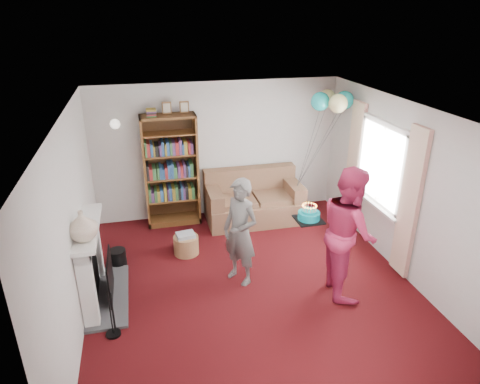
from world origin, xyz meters
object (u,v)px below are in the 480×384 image
object	(u,v)px
bookcase	(171,172)
person_magenta	(349,231)
person_striped	(240,232)
birthday_cake	(309,216)
sofa	(253,201)

from	to	relation	value
bookcase	person_magenta	bearing A→B (deg)	-51.50
person_striped	birthday_cake	distance (m)	0.99
sofa	person_magenta	bearing A→B (deg)	-74.41
bookcase	birthday_cake	size ratio (longest dim) A/B	6.35
bookcase	person_striped	xyz separation A→B (m)	(0.76, -2.12, -0.20)
bookcase	sofa	bearing A→B (deg)	-9.01
sofa	person_magenta	distance (m)	2.58
person_striped	sofa	bearing A→B (deg)	124.47
birthday_cake	person_striped	bearing A→B (deg)	154.86
person_striped	person_magenta	xyz separation A→B (m)	(1.36, -0.55, 0.13)
sofa	person_striped	bearing A→B (deg)	-109.90
bookcase	birthday_cake	xyz separation A→B (m)	(1.60, -2.51, 0.15)
bookcase	person_magenta	size ratio (longest dim) A/B	1.21
person_magenta	bookcase	bearing A→B (deg)	47.41
sofa	person_magenta	size ratio (longest dim) A/B	0.95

